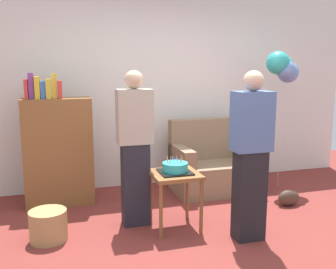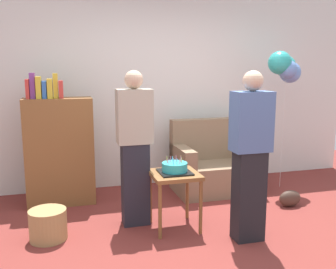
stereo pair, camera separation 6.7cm
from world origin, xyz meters
The scene contains 11 objects.
ground_plane centered at (0.00, 0.00, 0.00)m, with size 8.00×8.00×0.00m, color maroon.
wall_back centered at (0.00, 2.05, 1.35)m, with size 6.00×0.10×2.70m, color silver.
couch centered at (0.62, 1.46, 0.34)m, with size 1.10×0.70×0.96m.
bookshelf centered at (-1.39, 1.51, 0.69)m, with size 0.80×0.36×1.60m.
side_table centered at (-0.25, 0.42, 0.50)m, with size 0.48×0.48×0.60m.
birthday_cake centered at (-0.25, 0.42, 0.65)m, with size 0.32×0.32×0.17m.
person_blowing_candles centered at (-0.62, 0.65, 0.83)m, with size 0.36×0.22×1.63m.
person_holding_cake centered at (0.36, -0.02, 0.83)m, with size 0.36×0.22×1.63m.
wicker_basket centered at (-1.52, 0.50, 0.15)m, with size 0.36×0.36×0.30m, color #A88451.
handbag centered at (1.26, 0.63, 0.10)m, with size 0.28×0.14×0.20m, color #473328.
balloon_bunch centered at (1.57, 1.36, 1.66)m, with size 0.49×0.34×1.87m.
Camera 1 is at (-1.39, -3.12, 1.65)m, focal length 40.30 mm.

